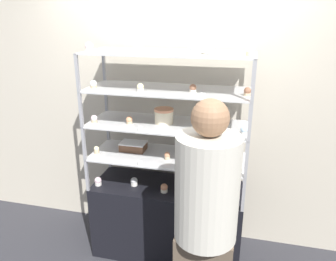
{
  "coord_description": "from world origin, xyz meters",
  "views": [
    {
      "loc": [
        0.62,
        -2.52,
        2.16
      ],
      "look_at": [
        0.0,
        0.0,
        1.23
      ],
      "focal_mm": 35.0,
      "sensor_mm": 36.0,
      "label": 1
    }
  ],
  "objects": [
    {
      "name": "cupcake_11",
      "position": [
        0.32,
        -0.07,
        1.32
      ],
      "size": [
        0.05,
        0.05,
        0.07
      ],
      "color": "white",
      "rests_on": "display_riser_middle"
    },
    {
      "name": "cupcake_0",
      "position": [
        -0.62,
        -0.13,
        0.74
      ],
      "size": [
        0.06,
        0.06,
        0.08
      ],
      "color": "white",
      "rests_on": "display_base"
    },
    {
      "name": "cupcake_2",
      "position": [
        -0.01,
        -0.11,
        0.74
      ],
      "size": [
        0.06,
        0.06,
        0.08
      ],
      "color": "beige",
      "rests_on": "display_base"
    },
    {
      "name": "price_tag_1",
      "position": [
        -0.18,
        -0.24,
        1.02
      ],
      "size": [
        0.04,
        0.0,
        0.04
      ],
      "color": "white",
      "rests_on": "display_riser_lower"
    },
    {
      "name": "cupcake_7",
      "position": [
        0.31,
        -0.09,
        1.03
      ],
      "size": [
        0.05,
        0.05,
        0.07
      ],
      "color": "beige",
      "rests_on": "display_riser_lower"
    },
    {
      "name": "display_base",
      "position": [
        0.0,
        0.0,
        0.35
      ],
      "size": [
        1.34,
        0.51,
        0.7
      ],
      "color": "black",
      "rests_on": "ground_plane"
    },
    {
      "name": "cupcake_14",
      "position": [
        -0.19,
        -0.13,
        1.62
      ],
      "size": [
        0.06,
        0.06,
        0.07
      ],
      "color": "white",
      "rests_on": "display_riser_upper"
    },
    {
      "name": "cupcake_4",
      "position": [
        0.6,
        -0.14,
        0.74
      ],
      "size": [
        0.06,
        0.06,
        0.08
      ],
      "color": "white",
      "rests_on": "display_base"
    },
    {
      "name": "cupcake_9",
      "position": [
        -0.61,
        -0.12,
        1.32
      ],
      "size": [
        0.05,
        0.05,
        0.07
      ],
      "color": "#CCB28C",
      "rests_on": "display_riser_middle"
    },
    {
      "name": "donut_glazed",
      "position": [
        0.32,
        -0.02,
        1.9
      ],
      "size": [
        0.12,
        0.12,
        0.03
      ],
      "color": "#EFE5CC",
      "rests_on": "display_riser_top"
    },
    {
      "name": "price_tag_4",
      "position": [
        -0.37,
        -0.24,
        1.9
      ],
      "size": [
        0.04,
        0.0,
        0.04
      ],
      "color": "white",
      "rests_on": "display_riser_top"
    },
    {
      "name": "layer_cake_centerpiece",
      "position": [
        -0.04,
        0.01,
        1.35
      ],
      "size": [
        0.16,
        0.16,
        0.13
      ],
      "color": "beige",
      "rests_on": "display_riser_middle"
    },
    {
      "name": "cupcake_15",
      "position": [
        0.21,
        -0.05,
        1.62
      ],
      "size": [
        0.06,
        0.06,
        0.07
      ],
      "color": "beige",
      "rests_on": "display_riser_upper"
    },
    {
      "name": "cupcake_6",
      "position": [
        0.01,
        -0.07,
        1.03
      ],
      "size": [
        0.05,
        0.05,
        0.07
      ],
      "color": "#CCB28C",
      "rests_on": "display_riser_lower"
    },
    {
      "name": "sheet_cake_frosted",
      "position": [
        -0.34,
        0.05,
        1.03
      ],
      "size": [
        0.23,
        0.15,
        0.07
      ],
      "color": "brown",
      "rests_on": "display_riser_lower"
    },
    {
      "name": "cupcake_1",
      "position": [
        -0.3,
        -0.06,
        0.74
      ],
      "size": [
        0.06,
        0.06,
        0.08
      ],
      "color": "white",
      "rests_on": "display_base"
    },
    {
      "name": "cupcake_19",
      "position": [
        0.21,
        -0.09,
        1.91
      ],
      "size": [
        0.06,
        0.06,
        0.08
      ],
      "color": "beige",
      "rests_on": "display_riser_top"
    },
    {
      "name": "price_tag_2",
      "position": [
        -0.16,
        -0.24,
        1.31
      ],
      "size": [
        0.04,
        0.0,
        0.04
      ],
      "color": "white",
      "rests_on": "display_riser_middle"
    },
    {
      "name": "cupcake_17",
      "position": [
        -0.61,
        -0.11,
        1.91
      ],
      "size": [
        0.06,
        0.06,
        0.08
      ],
      "color": "beige",
      "rests_on": "display_riser_top"
    },
    {
      "name": "display_riser_lower",
      "position": [
        0.0,
        0.0,
        0.98
      ],
      "size": [
        1.34,
        0.51,
        0.29
      ],
      "color": "#99999E",
      "rests_on": "display_base"
    },
    {
      "name": "cupcake_12",
      "position": [
        0.62,
        -0.12,
        1.32
      ],
      "size": [
        0.05,
        0.05,
        0.07
      ],
      "color": "white",
      "rests_on": "display_riser_middle"
    },
    {
      "name": "back_wall",
      "position": [
        0.0,
        0.4,
        1.3
      ],
      "size": [
        8.0,
        0.05,
        2.6
      ],
      "color": "beige",
      "rests_on": "ground_plane"
    },
    {
      "name": "customer_figure",
      "position": [
        0.43,
        -0.74,
        0.92
      ],
      "size": [
        0.4,
        0.4,
        1.71
      ],
      "color": "brown",
      "rests_on": "ground_plane"
    },
    {
      "name": "display_riser_top",
      "position": [
        0.0,
        0.0,
        1.86
      ],
      "size": [
        1.34,
        0.51,
        0.29
      ],
      "color": "#99999E",
      "rests_on": "display_riser_upper"
    },
    {
      "name": "ground_plane",
      "position": [
        0.0,
        0.0,
        0.0
      ],
      "size": [
        20.0,
        20.0,
        0.0
      ],
      "primitive_type": "plane",
      "color": "#2D2D33"
    },
    {
      "name": "cupcake_10",
      "position": [
        -0.31,
        -0.07,
        1.32
      ],
      "size": [
        0.05,
        0.05,
        0.07
      ],
      "color": "#CCB28C",
      "rests_on": "display_riser_middle"
    },
    {
      "name": "display_riser_middle",
      "position": [
        0.0,
        0.0,
        1.27
      ],
      "size": [
        1.34,
        0.51,
        0.29
      ],
      "color": "#99999E",
      "rests_on": "display_riser_lower"
    },
    {
      "name": "cupcake_20",
      "position": [
        0.62,
        -0.08,
        1.91
      ],
      "size": [
        0.06,
        0.06,
        0.08
      ],
      "color": "#CCB28C",
      "rests_on": "display_riser_top"
    },
    {
      "name": "cupcake_18",
      "position": [
        -0.21,
        -0.12,
        1.91
      ],
      "size": [
        0.06,
        0.06,
        0.08
      ],
      "color": "beige",
      "rests_on": "display_riser_top"
    },
    {
      "name": "price_tag_3",
      "position": [
        0.32,
        -0.24,
        1.61
      ],
      "size": [
        0.04,
        0.0,
        0.04
      ],
      "color": "white",
      "rests_on": "display_riser_upper"
    },
    {
      "name": "cupcake_13",
      "position": [
        -0.6,
        -0.1,
        1.62
      ],
      "size": [
        0.06,
        0.06,
        0.07
      ],
      "color": "#CCB28C",
      "rests_on": "display_riser_upper"
    },
    {
      "name": "cupcake_8",
      "position": [
        0.62,
        -0.13,
        1.03
      ],
      "size": [
        0.05,
        0.05,
        0.07
      ],
      "color": "beige",
      "rests_on": "display_riser_lower"
    },
    {
      "name": "cupcake_3",
      "position": [
        0.3,
        -0.1,
        0.74
      ],
      "size": [
        0.06,
        0.06,
        0.08
      ],
      "color": "#CCB28C",
      "rests_on": "display_base"
    },
    {
      "name": "cupcake_5",
      "position": [
        -0.63,
        -0.09,
        1.03
      ],
      "size": [
        0.05,
        0.05,
        0.07
      ],
      "color": "#CCB28C",
      "rests_on": "display_riser_lower"
    },
    {
      "name": "cupcake_16",
      "position": [
        0.62,
        -0.07,
        1.62
      ],
      "size": [
        0.06,
        0.06,
        0.07
      ],
      "color": "#CCB28C",
      "rests_on": "display_riser_upper"
    },
    {
      "name": "price_tag_0",
      "position": [
        0.21,
        -0.24,
        0.72
      ],
      "size": [
        0.04,
        0.0,
        0.04
      ],
      "color": "white",
      "rests_on": "display_base"
    },
    {
      "name": "display_riser_upper",
      "position": [
        0.0,
        0.0,
        1.57
      ],
      "size": [
        1.34,
        0.51,
        0.29
      ],
      "color": "#99999E",
      "rests_on": "display_riser_middle"
    }
  ]
}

